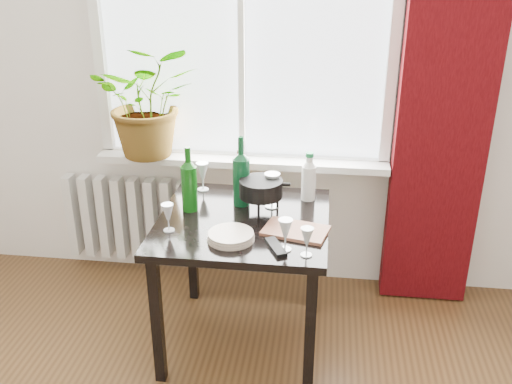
# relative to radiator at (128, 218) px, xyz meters

# --- Properties ---
(window) EXTENTS (1.72, 0.08, 1.62)m
(window) POSITION_rel_radiator_xyz_m (0.75, 0.04, 1.22)
(window) COLOR white
(window) RESTS_ON ground
(windowsill) EXTENTS (1.72, 0.20, 0.04)m
(windowsill) POSITION_rel_radiator_xyz_m (0.75, -0.03, 0.44)
(windowsill) COLOR white
(windowsill) RESTS_ON ground
(curtain) EXTENTS (0.50, 0.12, 2.56)m
(curtain) POSITION_rel_radiator_xyz_m (1.87, -0.06, 0.92)
(curtain) COLOR #350407
(curtain) RESTS_ON ground
(radiator) EXTENTS (0.80, 0.10, 0.55)m
(radiator) POSITION_rel_radiator_xyz_m (0.00, 0.00, 0.00)
(radiator) COLOR silver
(radiator) RESTS_ON ground
(table) EXTENTS (0.85, 0.85, 0.74)m
(table) POSITION_rel_radiator_xyz_m (0.85, -0.63, 0.27)
(table) COLOR black
(table) RESTS_ON ground
(potted_plant) EXTENTS (0.67, 0.61, 0.66)m
(potted_plant) POSITION_rel_radiator_xyz_m (0.22, -0.06, 0.80)
(potted_plant) COLOR #267A20
(potted_plant) RESTS_ON windowsill
(wine_bottle_left) EXTENTS (0.10, 0.10, 0.35)m
(wine_bottle_left) POSITION_rel_radiator_xyz_m (0.56, -0.56, 0.53)
(wine_bottle_left) COLOR #0E490F
(wine_bottle_left) RESTS_ON table
(wine_bottle_right) EXTENTS (0.10, 0.10, 0.38)m
(wine_bottle_right) POSITION_rel_radiator_xyz_m (0.82, -0.46, 0.55)
(wine_bottle_right) COLOR #0C3F1F
(wine_bottle_right) RESTS_ON table
(bottle_amber) EXTENTS (0.08, 0.08, 0.26)m
(bottle_amber) POSITION_rel_radiator_xyz_m (0.79, -0.33, 0.49)
(bottle_amber) COLOR #67250B
(bottle_amber) RESTS_ON table
(cleaning_bottle) EXTENTS (0.09, 0.09, 0.27)m
(cleaning_bottle) POSITION_rel_radiator_xyz_m (1.16, -0.35, 0.49)
(cleaning_bottle) COLOR white
(cleaning_bottle) RESTS_ON table
(wineglass_front_right) EXTENTS (0.08, 0.08, 0.16)m
(wineglass_front_right) POSITION_rel_radiator_xyz_m (1.08, -0.92, 0.44)
(wineglass_front_right) COLOR silver
(wineglass_front_right) RESTS_ON table
(wineglass_far_right) EXTENTS (0.06, 0.06, 0.14)m
(wineglass_far_right) POSITION_rel_radiator_xyz_m (1.18, -0.96, 0.43)
(wineglass_far_right) COLOR silver
(wineglass_far_right) RESTS_ON table
(wineglass_back_center) EXTENTS (0.10, 0.10, 0.19)m
(wineglass_back_center) POSITION_rel_radiator_xyz_m (0.98, -0.47, 0.46)
(wineglass_back_center) COLOR silver
(wineglass_back_center) RESTS_ON table
(wineglass_back_left) EXTENTS (0.09, 0.09, 0.17)m
(wineglass_back_left) POSITION_rel_radiator_xyz_m (0.57, -0.30, 0.44)
(wineglass_back_left) COLOR white
(wineglass_back_left) RESTS_ON table
(wineglass_front_left) EXTENTS (0.08, 0.08, 0.14)m
(wineglass_front_left) POSITION_rel_radiator_xyz_m (0.52, -0.81, 0.43)
(wineglass_front_left) COLOR silver
(wineglass_front_left) RESTS_ON table
(plate_stack) EXTENTS (0.27, 0.27, 0.04)m
(plate_stack) POSITION_rel_radiator_xyz_m (0.83, -0.86, 0.38)
(plate_stack) COLOR beige
(plate_stack) RESTS_ON table
(fondue_pot) EXTENTS (0.28, 0.25, 0.17)m
(fondue_pot) POSITION_rel_radiator_xyz_m (0.93, -0.53, 0.45)
(fondue_pot) COLOR black
(fondue_pot) RESTS_ON table
(tv_remote) EXTENTS (0.12, 0.17, 0.02)m
(tv_remote) POSITION_rel_radiator_xyz_m (1.04, -0.91, 0.37)
(tv_remote) COLOR black
(tv_remote) RESTS_ON table
(cutting_board) EXTENTS (0.34, 0.26, 0.02)m
(cutting_board) POSITION_rel_radiator_xyz_m (1.12, -0.74, 0.37)
(cutting_board) COLOR #9A5E45
(cutting_board) RESTS_ON table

